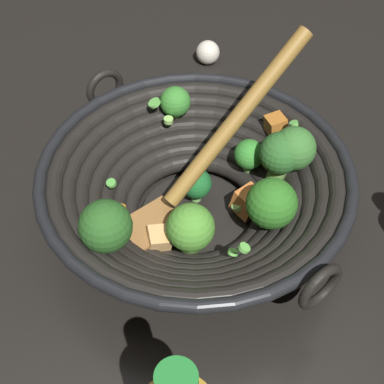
% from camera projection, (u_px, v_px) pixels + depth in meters
% --- Properties ---
extents(ground_plane, '(4.00, 4.00, 0.00)m').
position_uv_depth(ground_plane, '(195.00, 219.00, 0.70)').
color(ground_plane, black).
extents(wok, '(0.37, 0.36, 0.21)m').
position_uv_depth(wok, '(198.00, 187.00, 0.66)').
color(wok, black).
rests_on(wok, ground).
extents(garlic_bulb, '(0.04, 0.04, 0.04)m').
position_uv_depth(garlic_bulb, '(208.00, 52.00, 0.90)').
color(garlic_bulb, silver).
rests_on(garlic_bulb, ground).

